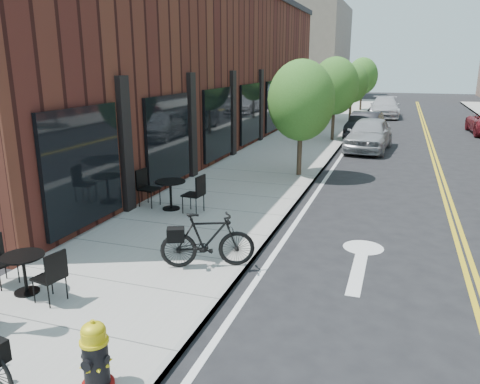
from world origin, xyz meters
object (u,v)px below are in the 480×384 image
at_px(parked_car_b, 365,125).
at_px(bicycle_right, 208,240).
at_px(bistro_set_c, 171,191).
at_px(bistro_set_b, 24,268).
at_px(fire_hydrant, 96,356).
at_px(parked_car_a, 369,134).
at_px(parked_car_c, 385,107).

bearing_deg(parked_car_b, bicycle_right, -89.00).
bearing_deg(bistro_set_c, bistro_set_b, -85.91).
distance_m(fire_hydrant, bistro_set_c, 6.94).
bearing_deg(bicycle_right, bistro_set_c, 13.73).
bearing_deg(bistro_set_c, bicycle_right, -46.65).
relative_size(bicycle_right, parked_car_a, 0.41).
height_order(fire_hydrant, parked_car_a, parked_car_a).
xyz_separation_m(parked_car_a, parked_car_b, (-0.46, 3.66, -0.07)).
xyz_separation_m(bistro_set_b, bistro_set_c, (0.17, 4.91, 0.06)).
relative_size(bistro_set_c, parked_car_b, 0.45).
xyz_separation_m(bicycle_right, parked_car_b, (1.46, 17.72, 0.02)).
distance_m(bistro_set_b, parked_car_b, 20.03).
xyz_separation_m(bicycle_right, parked_car_a, (1.92, 14.06, 0.09)).
distance_m(bicycle_right, parked_car_c, 28.26).
height_order(bicycle_right, parked_car_c, parked_car_c).
distance_m(fire_hydrant, parked_car_c, 31.78).
relative_size(parked_car_a, parked_car_b, 1.06).
bearing_deg(fire_hydrant, parked_car_a, 83.24).
bearing_deg(fire_hydrant, bicycle_right, 90.42).
bearing_deg(bicycle_right, parked_car_c, -27.74).
xyz_separation_m(fire_hydrant, parked_car_c, (1.98, 31.72, 0.18)).
distance_m(fire_hydrant, parked_car_a, 17.69).
bearing_deg(parked_car_c, parked_car_a, -92.99).
distance_m(bistro_set_c, parked_car_c, 25.57).
bearing_deg(bistro_set_b, bicycle_right, 48.13).
xyz_separation_m(bicycle_right, bistro_set_c, (-2.28, 2.99, -0.03)).
bearing_deg(parked_car_a, parked_car_c, 94.18).
height_order(bistro_set_c, parked_car_c, parked_car_c).
bearing_deg(parked_car_c, fire_hydrant, -96.03).
bearing_deg(parked_car_a, bicycle_right, -93.06).
relative_size(bicycle_right, bistro_set_b, 1.07).
relative_size(bistro_set_b, parked_car_b, 0.40).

